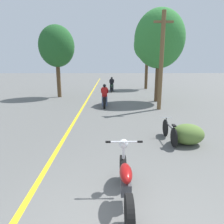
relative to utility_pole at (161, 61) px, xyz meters
The scene contains 10 objects.
lane_stripe_center 6.57m from the utility_pole, 142.90° to the left, with size 0.14×48.00×0.01m, color yellow.
utility_pole is the anchor object (origin of this frame).
roadside_tree_right_near 3.12m from the utility_pole, 80.02° to the left, with size 3.48×3.13×6.38m.
roadside_tree_right_far 10.62m from the utility_pole, 83.97° to the left, with size 2.90×2.61×6.36m.
roadside_tree_left 8.76m from the utility_pole, 145.86° to the left, with size 2.82×2.53×5.69m.
roadside_bush 5.99m from the utility_pole, 93.81° to the right, with size 1.10×0.88×0.70m.
motorcycle_foreground 9.15m from the utility_pole, 108.07° to the right, with size 0.78×2.08×1.11m.
motorcycle_rider_lead 4.19m from the utility_pole, 162.62° to the left, with size 0.50×2.15×1.44m.
motorcycle_rider_far 9.22m from the utility_pole, 107.90° to the left, with size 0.50×2.19×1.44m.
bicycle_parked 5.82m from the utility_pole, 100.01° to the right, with size 0.44×1.67×0.76m.
Camera 1 is at (-0.04, -2.48, 2.67)m, focal length 32.00 mm.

